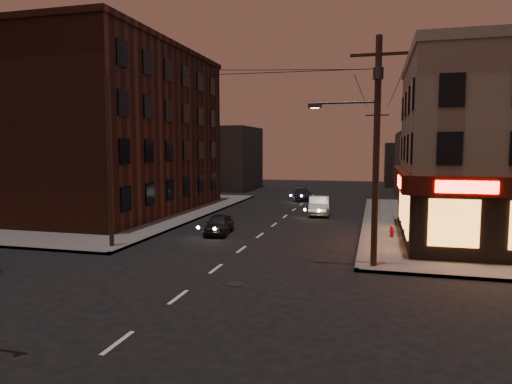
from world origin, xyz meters
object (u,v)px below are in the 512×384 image
(sedan_mid, at_px, (319,205))
(fire_hydrant, at_px, (392,231))
(sedan_near, at_px, (219,224))
(sedan_far, at_px, (302,194))

(sedan_mid, distance_m, fire_hydrant, 10.43)
(sedan_near, relative_size, sedan_far, 0.82)
(fire_hydrant, bearing_deg, sedan_mid, 120.95)
(fire_hydrant, bearing_deg, sedan_far, 113.75)
(sedan_mid, xyz_separation_m, sedan_far, (-2.93, 9.90, -0.11))
(sedan_near, xyz_separation_m, sedan_mid, (5.06, 9.80, 0.13))
(sedan_mid, relative_size, sedan_far, 1.04)
(sedan_near, relative_size, fire_hydrant, 5.16)
(sedan_near, distance_m, fire_hydrant, 10.45)
(fire_hydrant, bearing_deg, sedan_near, -175.32)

